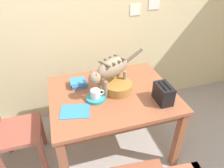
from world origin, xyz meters
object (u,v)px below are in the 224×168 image
at_px(wicker_basket, 118,87).
at_px(coffee_mug, 96,94).
at_px(wooden_chair_far, 13,131).
at_px(cat, 111,69).
at_px(toaster, 163,94).
at_px(magazine, 75,111).
at_px(book_stack, 79,83).
at_px(dining_table, 112,100).
at_px(saucer_bowl, 96,98).

bearing_deg(wicker_basket, coffee_mug, -164.41).
xyz_separation_m(coffee_mug, wooden_chair_far, (-0.81, 0.12, -0.35)).
bearing_deg(cat, toaster, -153.91).
bearing_deg(magazine, book_stack, 87.88).
xyz_separation_m(dining_table, saucer_bowl, (-0.18, -0.06, 0.10)).
relative_size(coffee_mug, toaster, 0.66).
height_order(magazine, book_stack, book_stack).
bearing_deg(toaster, dining_table, 147.02).
bearing_deg(wooden_chair_far, book_stack, 102.63).
xyz_separation_m(cat, coffee_mug, (-0.18, -0.09, -0.18)).
distance_m(magazine, wooden_chair_far, 0.70).
xyz_separation_m(magazine, wooden_chair_far, (-0.59, 0.23, -0.29)).
height_order(coffee_mug, book_stack, coffee_mug).
distance_m(magazine, toaster, 0.80).
bearing_deg(toaster, saucer_bowl, 160.67).
distance_m(book_stack, wooden_chair_far, 0.78).
relative_size(cat, wicker_basket, 2.30).
relative_size(dining_table, saucer_bowl, 6.61).
distance_m(saucer_bowl, coffee_mug, 0.05).
bearing_deg(book_stack, saucer_bowl, -66.92).
bearing_deg(magazine, wooden_chair_far, 170.16).
bearing_deg(wicker_basket, toaster, -38.39).
xyz_separation_m(dining_table, wooden_chair_far, (-0.98, 0.06, -0.20)).
bearing_deg(saucer_bowl, wicker_basket, 15.40).
distance_m(saucer_bowl, wicker_basket, 0.25).
xyz_separation_m(saucer_bowl, wicker_basket, (0.24, 0.07, 0.03)).
distance_m(toaster, wooden_chair_far, 1.47).
bearing_deg(saucer_bowl, dining_table, 18.38).
bearing_deg(dining_table, magazine, -155.66).
distance_m(saucer_bowl, toaster, 0.62).
bearing_deg(coffee_mug, magazine, -151.40).
xyz_separation_m(dining_table, toaster, (0.40, -0.26, 0.18)).
height_order(cat, book_stack, cat).
relative_size(dining_table, wicker_basket, 4.35).
relative_size(wicker_basket, toaster, 1.38).
distance_m(cat, wooden_chair_far, 1.12).
xyz_separation_m(book_stack, toaster, (0.70, -0.47, 0.05)).
bearing_deg(wicker_basket, magazine, -157.95).
relative_size(book_stack, wooden_chair_far, 0.18).
bearing_deg(magazine, dining_table, 35.86).
bearing_deg(saucer_bowl, magazine, -151.05).
relative_size(cat, wooden_chair_far, 0.67).
bearing_deg(saucer_bowl, cat, 27.41).
bearing_deg(coffee_mug, dining_table, 18.69).
relative_size(cat, magazine, 2.56).
height_order(toaster, wooden_chair_far, wooden_chair_far).
distance_m(wicker_basket, toaster, 0.44).
distance_m(wicker_basket, wooden_chair_far, 1.10).
height_order(coffee_mug, magazine, coffee_mug).
xyz_separation_m(dining_table, coffee_mug, (-0.17, -0.06, 0.16)).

